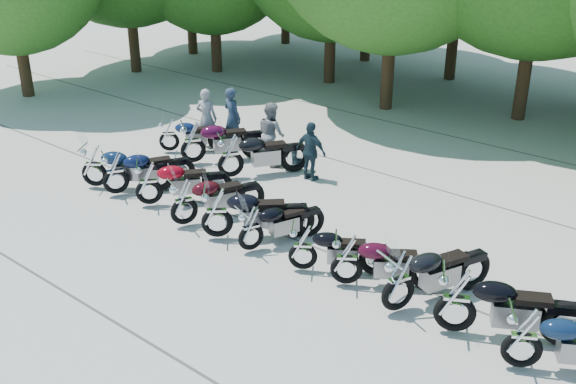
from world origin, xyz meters
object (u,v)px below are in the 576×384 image
Objects in this scene: motorcycle_1 at (115,172)px; motorcycle_3 at (184,201)px; motorcycle_10 at (524,337)px; rider_0 at (207,118)px; rider_2 at (311,152)px; motorcycle_9 at (456,299)px; rider_1 at (271,133)px; motorcycle_11 at (169,134)px; motorcycle_0 at (94,165)px; motorcycle_13 at (231,155)px; rider_3 at (232,118)px; motorcycle_6 at (303,246)px; motorcycle_5 at (251,228)px; motorcycle_4 at (217,211)px; motorcycle_7 at (347,258)px; motorcycle_8 at (399,280)px; motorcycle_12 at (193,141)px; motorcycle_2 at (148,182)px.

motorcycle_1 is 2.60m from motorcycle_3.
rider_0 is at bearing 38.34° from motorcycle_10.
rider_2 is (3.97, -0.04, -0.09)m from rider_0.
rider_1 is (-7.72, 4.07, 0.18)m from motorcycle_9.
motorcycle_3 is at bearing -171.30° from motorcycle_11.
motorcycle_13 reaches higher than motorcycle_0.
rider_0 is 0.98× the size of rider_3.
motorcycle_13 reaches higher than motorcycle_6.
motorcycle_3 is at bearing -124.58° from motorcycle_0.
motorcycle_5 is at bearing 56.99° from motorcycle_10.
motorcycle_11 is at bearing 34.31° from motorcycle_6.
motorcycle_5 is 0.82× the size of motorcycle_9.
motorcycle_9 is 10.83m from rider_0.
motorcycle_5 is (1.99, 0.09, -0.06)m from motorcycle_3.
motorcycle_7 is (3.30, 0.23, -0.07)m from motorcycle_4.
rider_0 is 0.77m from rider_3.
motorcycle_9 is at bearing 49.31° from motorcycle_10.
motorcycle_3 is 3.34m from motorcycle_6.
motorcycle_13 is at bearing 37.92° from rider_2.
motorcycle_13 is 1.57m from rider_1.
motorcycle_3 is 0.92× the size of motorcycle_13.
motorcycle_3 is (3.41, -0.00, -0.01)m from motorcycle_0.
motorcycle_10 is (6.91, -0.06, -0.04)m from motorcycle_4.
motorcycle_8 is at bearing -132.24° from motorcycle_7.
motorcycle_8 is at bearing -125.64° from motorcycle_6.
motorcycle_9 is (6.67, 0.17, 0.07)m from motorcycle_3.
motorcycle_9 is 9.72m from motorcycle_12.
motorcycle_2 is at bearing -146.34° from motorcycle_1.
motorcycle_1 is at bearing 160.43° from motorcycle_11.
rider_2 is at bearing 1.56° from motorcycle_6.
motorcycle_2 is 5.80m from motorcycle_7.
motorcycle_6 is (4.80, -0.03, -0.07)m from motorcycle_2.
motorcycle_5 is 1.15× the size of rider_0.
motorcycle_13 is (-2.16, 2.66, 0.01)m from motorcycle_4.
motorcycle_0 is 3.02m from motorcycle_11.
motorcycle_2 is 4.35m from rider_0.
rider_3 is (-3.86, 4.50, 0.23)m from motorcycle_4.
rider_3 reaches higher than motorcycle_3.
motorcycle_4 reaches higher than motorcycle_6.
motorcycle_2 is 8.14m from motorcycle_9.
motorcycle_6 is at bearing -155.34° from motorcycle_11.
rider_0 is at bearing 25.61° from motorcycle_6.
rider_2 is at bearing -124.88° from motorcycle_12.
rider_1 is 1.11× the size of rider_2.
motorcycle_4 is 1.36× the size of rider_1.
motorcycle_13 is (-1.13, 2.69, 0.06)m from motorcycle_3.
motorcycle_13 reaches higher than motorcycle_10.
motorcycle_8 is at bearing -132.35° from motorcycle_4.
rider_0 is (-2.31, 1.37, 0.20)m from motorcycle_13.
motorcycle_0 is 1.45× the size of rider_2.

